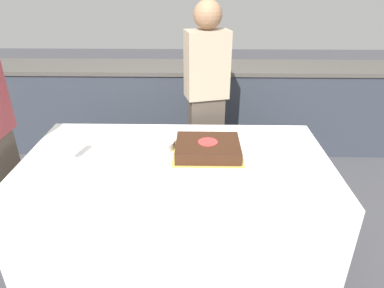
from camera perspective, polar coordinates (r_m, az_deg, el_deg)
The scene contains 9 objects.
ground_plane at distance 2.64m, azimuth -2.30°, elevation -16.07°, with size 14.00×14.00×0.00m, color #424247.
back_counter at distance 3.78m, azimuth -1.07°, elevation 6.19°, with size 4.40×0.58×0.92m.
dining_table at distance 2.41m, azimuth -2.46°, elevation -9.78°, with size 1.97×1.06×0.72m.
cake at distance 2.24m, azimuth 2.64°, elevation -0.68°, with size 0.45×0.37×0.09m.
plate_stack at distance 2.33m, azimuth -5.66°, elevation -0.03°, with size 0.22×0.22×0.06m.
wine_glass at distance 2.25m, azimuth -19.91°, elevation 0.19°, with size 0.06×0.06×0.20m.
side_plate_near_cake at distance 2.53m, azimuth 3.17°, elevation 1.74°, with size 0.17×0.17×0.00m.
utensil_pile at distance 1.86m, azimuth 1.96°, elevation -8.27°, with size 0.12×0.11×0.02m.
person_cutting_cake at distance 2.84m, azimuth 2.38°, elevation 7.49°, with size 0.37×0.28×1.62m.
Camera 1 is at (0.14, -1.93, 1.80)m, focal length 32.00 mm.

